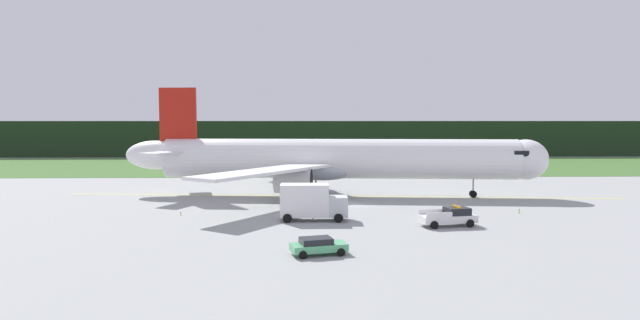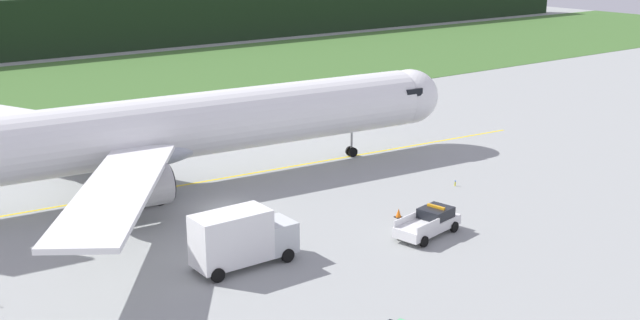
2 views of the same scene
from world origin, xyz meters
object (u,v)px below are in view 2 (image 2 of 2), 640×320
at_px(airliner, 164,131).
at_px(apron_cone, 399,213).
at_px(catering_truck, 241,238).
at_px(ops_pickup_truck, 429,222).

height_order(airliner, apron_cone, airliner).
bearing_deg(catering_truck, ops_pickup_truck, -13.48).
bearing_deg(airliner, ops_pickup_truck, -63.89).
xyz_separation_m(airliner, catering_truck, (-3.26, -17.20, -2.93)).
bearing_deg(airliner, apron_cone, -57.29).
bearing_deg(ops_pickup_truck, catering_truck, 166.52).
distance_m(airliner, apron_cone, 20.17).
distance_m(airliner, catering_truck, 17.75).
distance_m(catering_truck, apron_cone, 13.99).
relative_size(airliner, apron_cone, 82.39).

